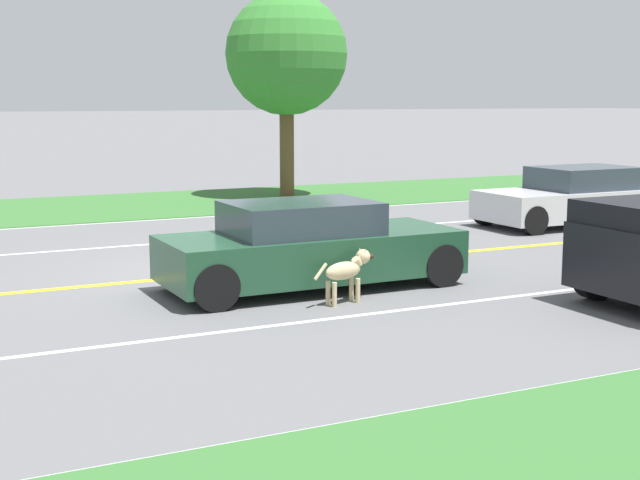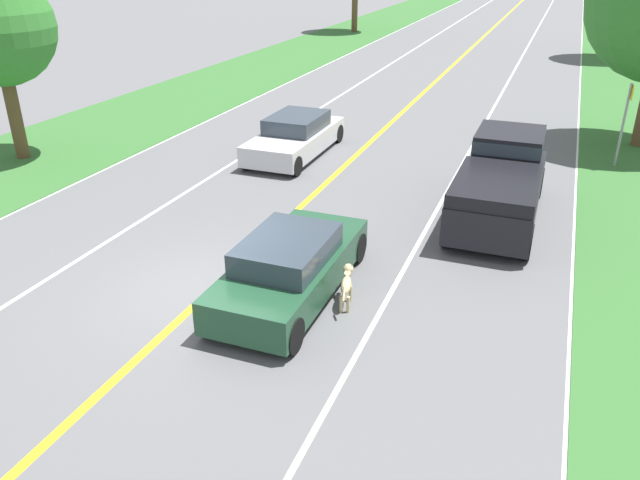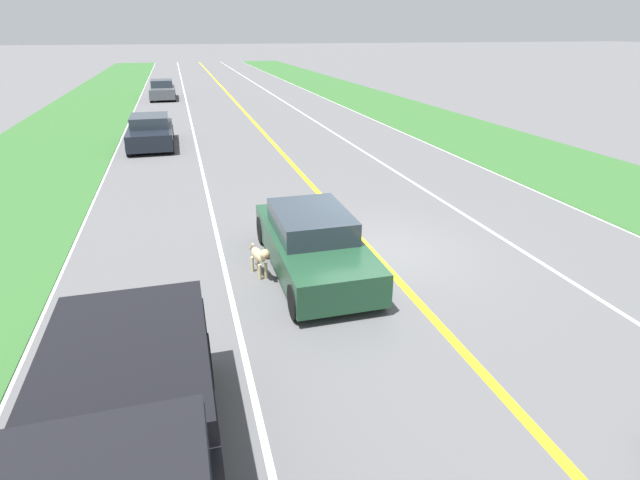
% 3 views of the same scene
% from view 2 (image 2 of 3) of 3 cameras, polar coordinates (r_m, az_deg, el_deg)
% --- Properties ---
extents(ground_plane, '(400.00, 400.00, 0.00)m').
position_cam_2_polar(ground_plane, '(13.07, -10.07, -4.67)').
color(ground_plane, '#5B5B5E').
extents(centre_divider_line, '(0.18, 160.00, 0.01)m').
position_cam_2_polar(centre_divider_line, '(13.07, -10.07, -4.66)').
color(centre_divider_line, yellow).
rests_on(centre_divider_line, ground).
extents(lane_edge_line_right, '(0.14, 160.00, 0.01)m').
position_cam_2_polar(lane_edge_line_right, '(11.58, 21.95, -10.70)').
color(lane_edge_line_right, white).
rests_on(lane_edge_line_right, ground).
extents(lane_dash_same_dir, '(0.10, 160.00, 0.01)m').
position_cam_2_polar(lane_dash_same_dir, '(11.84, 4.83, -7.80)').
color(lane_dash_same_dir, white).
rests_on(lane_dash_same_dir, ground).
extents(lane_dash_oncoming, '(0.10, 160.00, 0.01)m').
position_cam_2_polar(lane_dash_oncoming, '(15.03, -21.66, -1.97)').
color(lane_dash_oncoming, white).
rests_on(lane_dash_oncoming, ground).
extents(ego_car, '(1.83, 4.55, 1.33)m').
position_cam_2_polar(ego_car, '(12.49, -2.71, -2.46)').
color(ego_car, '#1E472D').
rests_on(ego_car, ground).
extents(dog, '(0.37, 1.08, 0.76)m').
position_cam_2_polar(dog, '(12.23, 2.44, -3.94)').
color(dog, '#D1B784').
rests_on(dog, ground).
extents(pickup_truck, '(2.00, 5.26, 1.94)m').
position_cam_2_polar(pickup_truck, '(16.71, 16.24, 5.28)').
color(pickup_truck, black).
rests_on(pickup_truck, ground).
extents(oncoming_car, '(1.90, 4.67, 1.32)m').
position_cam_2_polar(oncoming_car, '(21.13, -2.27, 9.44)').
color(oncoming_car, silver).
rests_on(oncoming_car, ground).
extents(street_sign, '(0.11, 0.64, 2.64)m').
position_cam_2_polar(street_sign, '(21.75, 26.15, 10.16)').
color(street_sign, gray).
rests_on(street_sign, ground).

